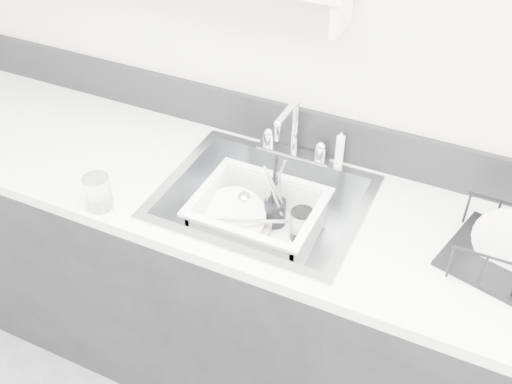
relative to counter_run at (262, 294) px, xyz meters
The scene contains 13 objects.
room_shell 1.47m from the counter_run, 90.00° to the right, with size 3.50×3.00×2.60m.
counter_run is the anchor object (origin of this frame).
backsplash 0.62m from the counter_run, 90.00° to the left, with size 3.20×0.02×0.16m, color black.
sink 0.37m from the counter_run, ahead, with size 0.64×0.52×0.20m, color silver, non-canonical shape.
faucet 0.58m from the counter_run, 90.00° to the left, with size 0.26×0.18×0.23m.
side_sprayer 0.61m from the counter_run, 57.89° to the left, with size 0.03×0.03×0.14m, color white.
wash_tub 0.37m from the counter_run, 154.27° to the right, with size 0.40×0.32×0.15m, color white, non-canonical shape.
plate_stack 0.35m from the counter_run, 167.16° to the right, with size 0.26×0.25×0.10m.
utensil_cup 0.37m from the counter_run, 76.34° to the left, with size 0.07×0.07×0.25m.
ladle 0.35m from the counter_run, behind, with size 0.28×0.10×0.08m, color silver, non-canonical shape.
tumbler_in_tub 0.38m from the counter_run, 15.96° to the left, with size 0.08×0.08×0.11m, color white.
tumbler_counter 0.72m from the counter_run, 149.83° to the right, with size 0.08×0.08×0.11m, color white.
bowl_small 0.35m from the counter_run, 43.71° to the right, with size 0.10×0.10×0.03m, color white.
Camera 1 is at (0.60, -0.12, 2.13)m, focal length 42.00 mm.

